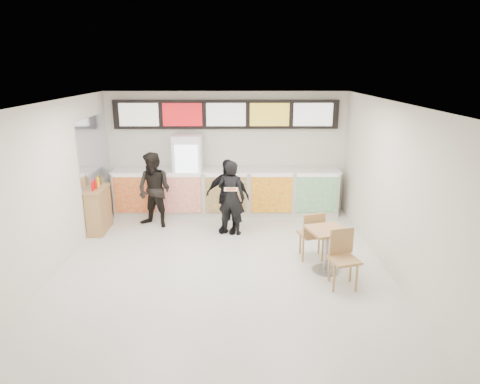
{
  "coord_description": "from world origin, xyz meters",
  "views": [
    {
      "loc": [
        0.29,
        -7.14,
        3.57
      ],
      "look_at": [
        0.33,
        1.2,
        1.12
      ],
      "focal_mm": 32.0,
      "sensor_mm": 36.0,
      "label": 1
    }
  ],
  "objects_px": {
    "customer_mid": "(227,196)",
    "customer_left": "(154,190)",
    "customer_main": "(231,198)",
    "drinks_fridge": "(188,175)",
    "service_counter": "(226,192)",
    "condiment_ledge": "(99,209)",
    "cafe_table": "(327,242)"
  },
  "relations": [
    {
      "from": "customer_main",
      "to": "customer_left",
      "type": "distance_m",
      "value": 1.82
    },
    {
      "from": "drinks_fridge",
      "to": "customer_left",
      "type": "xyz_separation_m",
      "value": [
        -0.68,
        -0.9,
        -0.13
      ]
    },
    {
      "from": "customer_main",
      "to": "customer_mid",
      "type": "distance_m",
      "value": 0.14
    },
    {
      "from": "service_counter",
      "to": "customer_mid",
      "type": "xyz_separation_m",
      "value": [
        0.06,
        -1.24,
        0.26
      ]
    },
    {
      "from": "customer_mid",
      "to": "service_counter",
      "type": "bearing_deg",
      "value": 106.84
    },
    {
      "from": "drinks_fridge",
      "to": "service_counter",
      "type": "bearing_deg",
      "value": -0.99
    },
    {
      "from": "customer_mid",
      "to": "drinks_fridge",
      "type": "bearing_deg",
      "value": 142.55
    },
    {
      "from": "customer_mid",
      "to": "cafe_table",
      "type": "bearing_deg",
      "value": -32.72
    },
    {
      "from": "customer_main",
      "to": "cafe_table",
      "type": "height_order",
      "value": "customer_main"
    },
    {
      "from": "customer_left",
      "to": "condiment_ledge",
      "type": "xyz_separation_m",
      "value": [
        -1.2,
        -0.3,
        -0.35
      ]
    },
    {
      "from": "drinks_fridge",
      "to": "customer_main",
      "type": "xyz_separation_m",
      "value": [
        1.08,
        -1.36,
        -0.17
      ]
    },
    {
      "from": "service_counter",
      "to": "customer_mid",
      "type": "bearing_deg",
      "value": -87.42
    },
    {
      "from": "drinks_fridge",
      "to": "customer_main",
      "type": "height_order",
      "value": "drinks_fridge"
    },
    {
      "from": "customer_main",
      "to": "cafe_table",
      "type": "xyz_separation_m",
      "value": [
        1.73,
        -1.84,
        -0.26
      ]
    },
    {
      "from": "customer_main",
      "to": "customer_mid",
      "type": "height_order",
      "value": "customer_mid"
    },
    {
      "from": "service_counter",
      "to": "drinks_fridge",
      "type": "bearing_deg",
      "value": 179.01
    },
    {
      "from": "service_counter",
      "to": "customer_left",
      "type": "relative_size",
      "value": 3.21
    },
    {
      "from": "service_counter",
      "to": "cafe_table",
      "type": "bearing_deg",
      "value": -59.56
    },
    {
      "from": "drinks_fridge",
      "to": "customer_mid",
      "type": "height_order",
      "value": "drinks_fridge"
    },
    {
      "from": "customer_left",
      "to": "cafe_table",
      "type": "distance_m",
      "value": 4.19
    },
    {
      "from": "drinks_fridge",
      "to": "customer_main",
      "type": "distance_m",
      "value": 1.75
    },
    {
      "from": "customer_main",
      "to": "customer_left",
      "type": "xyz_separation_m",
      "value": [
        -1.76,
        0.46,
        0.04
      ]
    },
    {
      "from": "customer_main",
      "to": "customer_mid",
      "type": "relative_size",
      "value": 1.0
    },
    {
      "from": "customer_mid",
      "to": "customer_left",
      "type": "bearing_deg",
      "value": -177.79
    },
    {
      "from": "drinks_fridge",
      "to": "customer_mid",
      "type": "distance_m",
      "value": 1.61
    },
    {
      "from": "drinks_fridge",
      "to": "customer_mid",
      "type": "bearing_deg",
      "value": -51.71
    },
    {
      "from": "customer_mid",
      "to": "condiment_ledge",
      "type": "height_order",
      "value": "customer_mid"
    },
    {
      "from": "drinks_fridge",
      "to": "condiment_ledge",
      "type": "height_order",
      "value": "drinks_fridge"
    },
    {
      "from": "customer_main",
      "to": "service_counter",
      "type": "bearing_deg",
      "value": -68.34
    },
    {
      "from": "service_counter",
      "to": "condiment_ledge",
      "type": "xyz_separation_m",
      "value": [
        -2.82,
        -1.19,
        -0.06
      ]
    },
    {
      "from": "customer_main",
      "to": "condiment_ledge",
      "type": "distance_m",
      "value": 2.98
    },
    {
      "from": "service_counter",
      "to": "cafe_table",
      "type": "relative_size",
      "value": 3.24
    }
  ]
}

